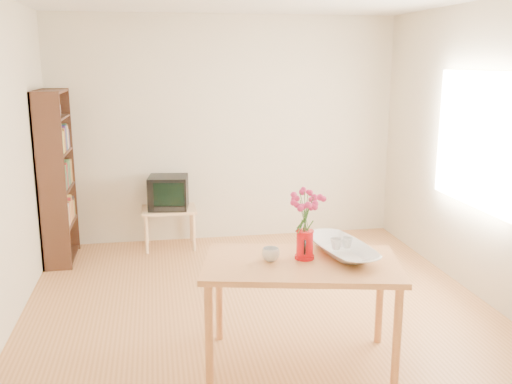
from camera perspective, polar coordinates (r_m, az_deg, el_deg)
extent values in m
plane|color=#B47440|center=(4.88, 0.64, -12.32)|extent=(4.50, 4.50, 0.00)
plane|color=beige|center=(6.68, -2.98, 6.24)|extent=(4.00, 0.00, 4.00)
plane|color=beige|center=(2.38, 11.03, -6.63)|extent=(4.00, 0.00, 4.00)
plane|color=beige|center=(5.23, 22.76, 3.35)|extent=(0.00, 4.50, 4.50)
plane|color=white|center=(5.46, 20.99, 4.92)|extent=(0.00, 1.30, 1.30)
cube|color=#CC7F46|center=(3.93, 4.58, -7.23)|extent=(1.46, 1.03, 0.04)
cylinder|color=#CC7F46|center=(3.81, -4.72, -14.06)|extent=(0.06, 0.06, 0.71)
cylinder|color=#CC7F46|center=(3.86, 13.91, -14.04)|extent=(0.06, 0.06, 0.71)
cylinder|color=#CC7F46|center=(4.39, -3.70, -10.28)|extent=(0.06, 0.06, 0.71)
cylinder|color=#CC7F46|center=(4.43, 12.27, -10.32)|extent=(0.06, 0.06, 0.71)
cube|color=#E3B580|center=(6.51, -8.70, -1.74)|extent=(0.60, 0.45, 0.03)
cylinder|color=#E3B580|center=(6.40, -10.91, -4.24)|extent=(0.04, 0.04, 0.43)
cylinder|color=#E3B580|center=(6.41, -6.25, -4.05)|extent=(0.04, 0.04, 0.43)
cylinder|color=#E3B580|center=(6.75, -10.89, -3.32)|extent=(0.04, 0.04, 0.43)
cylinder|color=#E3B580|center=(6.76, -6.47, -3.14)|extent=(0.04, 0.04, 0.43)
cube|color=#341B11|center=(5.95, -19.82, 0.73)|extent=(0.28, 0.02, 1.80)
cube|color=#341B11|center=(6.61, -18.89, 1.96)|extent=(0.28, 0.03, 1.80)
cube|color=#341B11|center=(6.30, -20.51, 1.32)|extent=(0.02, 0.70, 1.80)
cube|color=#341B11|center=(6.50, -18.76, -6.07)|extent=(0.27, 0.65, 0.02)
cube|color=#341B11|center=(6.39, -18.99, -3.02)|extent=(0.27, 0.65, 0.02)
cube|color=#341B11|center=(6.30, -19.25, 0.31)|extent=(0.27, 0.65, 0.02)
cube|color=#341B11|center=(6.23, -19.51, 3.72)|extent=(0.27, 0.65, 0.02)
cube|color=#341B11|center=(6.19, -19.76, 7.00)|extent=(0.27, 0.65, 0.02)
cube|color=#341B11|center=(6.17, -19.95, 9.40)|extent=(0.27, 0.65, 0.02)
cylinder|color=red|center=(3.95, 4.89, -5.33)|extent=(0.12, 0.12, 0.19)
cylinder|color=red|center=(3.98, 4.87, -6.49)|extent=(0.14, 0.14, 0.02)
cylinder|color=red|center=(3.92, 4.92, -3.94)|extent=(0.12, 0.12, 0.01)
cone|color=red|center=(3.89, 5.30, -4.48)|extent=(0.06, 0.08, 0.06)
torus|color=black|center=(4.01, 4.38, -4.91)|extent=(0.04, 0.10, 0.10)
imported|color=white|center=(3.91, 1.48, -6.27)|extent=(0.14, 0.14, 0.09)
imported|color=white|center=(4.03, 8.64, -3.08)|extent=(0.56, 0.56, 0.46)
imported|color=white|center=(4.03, 8.08, -3.72)|extent=(0.08, 0.08, 0.07)
imported|color=white|center=(4.08, 9.13, -3.60)|extent=(0.08, 0.08, 0.06)
cube|color=black|center=(6.46, -8.76, -0.03)|extent=(0.47, 0.44, 0.37)
cube|color=black|center=(6.53, -8.78, 0.28)|extent=(0.32, 0.25, 0.26)
cube|color=black|center=(6.27, -8.71, -0.26)|extent=(0.33, 0.05, 0.26)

